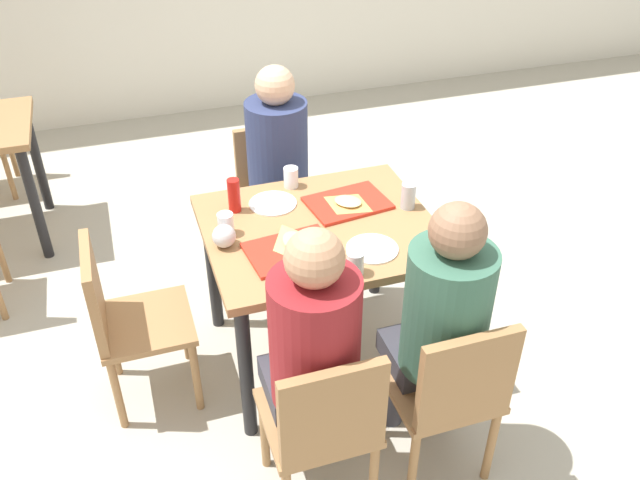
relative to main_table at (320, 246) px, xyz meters
The scene contains 21 objects.
ground_plane 0.67m from the main_table, ahead, with size 10.00×10.00×0.02m, color #B2AD9E.
main_table is the anchor object (origin of this frame).
chair_near_left 0.88m from the main_table, 107.09° to the right, with size 0.40×0.40×0.83m.
chair_near_right 0.88m from the main_table, 72.91° to the right, with size 0.40×0.40×0.83m.
chair_far_side 0.84m from the main_table, 90.00° to the left, with size 0.40×0.40×0.83m.
chair_left_end 0.91m from the main_table, behind, with size 0.40×0.40×0.83m.
person_in_red 0.73m from the main_table, 110.34° to the right, with size 0.32×0.42×1.24m.
person_in_brown_jacket 0.73m from the main_table, 69.66° to the right, with size 0.32×0.42×1.24m.
person_far_side 0.68m from the main_table, 90.00° to the left, with size 0.32×0.42×1.24m.
tray_red_near 0.26m from the main_table, 139.18° to the right, with size 0.36×0.26×0.02m, color red.
tray_red_far 0.25m from the main_table, 36.52° to the left, with size 0.36×0.26×0.02m, color red.
paper_plate_center 0.30m from the main_table, 122.27° to the left, with size 0.22×0.22×0.01m, color white.
paper_plate_near_edge 0.30m from the main_table, 57.73° to the right, with size 0.22×0.22×0.01m, color white.
pizza_slice_a 0.24m from the main_table, 138.60° to the right, with size 0.17×0.25×0.02m.
pizza_slice_b 0.24m from the main_table, 32.60° to the left, with size 0.23×0.23×0.02m.
plastic_cup_a 0.40m from the main_table, 93.90° to the left, with size 0.07×0.07×0.10m, color white.
plastic_cup_b 0.40m from the main_table, 86.10° to the right, with size 0.07×0.07×0.10m, color white.
plastic_cup_c 0.44m from the main_table, behind, with size 0.07×0.07×0.10m, color white.
soda_can 0.46m from the main_table, ahead, with size 0.07×0.07×0.12m, color #B7BCC6.
condiment_bottle 0.45m from the main_table, 143.84° to the left, with size 0.06×0.06×0.16m, color red.
foil_bundle 0.46m from the main_table, behind, with size 0.10×0.10×0.10m, color silver.
Camera 1 is at (-0.77, -2.36, 2.40)m, focal length 37.96 mm.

